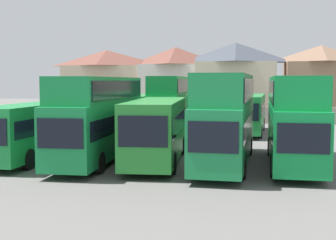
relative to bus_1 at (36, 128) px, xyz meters
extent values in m
plane|color=#605E5B|center=(7.34, 18.22, -1.87)|extent=(140.00, 140.00, 0.00)
cube|color=gray|center=(7.34, 25.76, -0.97)|extent=(56.00, 0.50, 1.80)
cube|color=#18833A|center=(0.00, 0.01, -0.06)|extent=(2.83, 10.17, 2.91)
cube|color=black|center=(0.00, 0.01, 0.29)|extent=(2.84, 9.37, 0.92)
cylinder|color=black|center=(1.03, -3.15, -1.32)|extent=(0.34, 1.11, 1.10)
cylinder|color=black|center=(1.25, 3.10, -1.32)|extent=(0.34, 1.11, 1.10)
cylinder|color=black|center=(-1.03, 3.18, -1.32)|extent=(0.34, 1.11, 1.10)
cube|color=#147D3D|center=(3.82, 0.13, 0.01)|extent=(2.56, 11.90, 3.04)
cube|color=black|center=(3.88, -5.83, 0.37)|extent=(2.15, 0.10, 1.37)
cube|color=black|center=(3.82, 0.13, 0.37)|extent=(2.59, 10.95, 0.96)
cube|color=#147D3D|center=(3.82, 0.42, 2.23)|extent=(2.50, 11.30, 1.41)
cube|color=black|center=(3.82, 0.42, 2.23)|extent=(2.59, 10.71, 0.99)
cylinder|color=black|center=(4.98, -3.54, -1.32)|extent=(0.31, 1.10, 1.10)
cylinder|color=black|center=(2.73, -3.56, -1.32)|extent=(0.31, 1.10, 1.10)
cylinder|color=black|center=(4.91, 3.82, -1.32)|extent=(0.31, 1.10, 1.10)
cylinder|color=black|center=(2.66, 3.80, -1.32)|extent=(0.31, 1.10, 1.10)
cube|color=#23802E|center=(7.23, -0.09, 0.07)|extent=(3.15, 10.25, 3.17)
cube|color=black|center=(7.53, -5.16, 0.45)|extent=(2.26, 0.21, 1.43)
cube|color=black|center=(7.23, -0.09, 0.45)|extent=(3.15, 9.44, 1.00)
cylinder|color=black|center=(8.60, -3.15, -1.32)|extent=(0.36, 1.12, 1.10)
cylinder|color=black|center=(6.23, -3.29, -1.32)|extent=(0.36, 1.12, 1.10)
cylinder|color=black|center=(8.23, 3.11, -1.32)|extent=(0.36, 1.12, 1.10)
cylinder|color=black|center=(5.87, 2.97, -1.32)|extent=(0.36, 1.12, 1.10)
cube|color=#177D41|center=(11.08, 0.04, -0.01)|extent=(3.15, 12.11, 3.01)
cube|color=black|center=(10.73, -5.96, 0.35)|extent=(2.16, 0.21, 1.35)
cube|color=black|center=(11.08, 0.04, 0.35)|extent=(3.13, 11.16, 0.95)
cube|color=#177D41|center=(11.10, 0.34, 2.28)|extent=(3.06, 11.51, 1.59)
cube|color=black|center=(11.10, 0.34, 2.28)|extent=(3.12, 10.92, 1.11)
cylinder|color=black|center=(12.00, -3.73, -1.32)|extent=(0.36, 1.12, 1.10)
cylinder|color=black|center=(9.74, -3.60, -1.32)|extent=(0.36, 1.12, 1.10)
cylinder|color=black|center=(12.43, 3.69, -1.32)|extent=(0.36, 1.12, 1.10)
cylinder|color=black|center=(10.17, 3.82, -1.32)|extent=(0.36, 1.12, 1.10)
cube|color=#10893D|center=(14.70, 0.08, -0.06)|extent=(2.85, 10.80, 2.91)
cube|color=black|center=(14.52, -5.30, 0.29)|extent=(2.19, 0.15, 1.31)
cube|color=black|center=(14.70, 0.08, 0.29)|extent=(2.86, 9.95, 0.92)
cube|color=#10893D|center=(14.71, 0.35, 2.17)|extent=(2.78, 10.26, 1.56)
cube|color=black|center=(14.71, 0.35, 2.17)|extent=(2.85, 9.73, 1.09)
cylinder|color=black|center=(15.73, -3.28, -1.32)|extent=(0.34, 1.11, 1.10)
cylinder|color=black|center=(13.44, -3.20, -1.32)|extent=(0.34, 1.11, 1.10)
cylinder|color=black|center=(15.95, 3.36, -1.32)|extent=(0.34, 1.11, 1.10)
cylinder|color=black|center=(13.67, 3.44, -1.32)|extent=(0.34, 1.11, 1.10)
cube|color=#227C33|center=(2.62, 15.76, -0.05)|extent=(3.12, 11.34, 2.93)
cube|color=black|center=(2.33, 10.14, 0.30)|extent=(2.25, 0.19, 1.32)
cube|color=black|center=(2.62, 15.76, 0.30)|extent=(3.11, 10.45, 0.92)
cylinder|color=black|center=(3.61, 12.23, -1.32)|extent=(0.36, 1.11, 1.10)
cylinder|color=black|center=(1.26, 12.35, -1.32)|extent=(0.36, 1.11, 1.10)
cylinder|color=black|center=(3.97, 19.18, -1.32)|extent=(0.36, 1.11, 1.10)
cylinder|color=black|center=(1.62, 19.30, -1.32)|extent=(0.36, 1.11, 1.10)
cube|color=#128036|center=(5.46, 15.49, 0.00)|extent=(2.87, 10.56, 3.04)
cube|color=black|center=(5.60, 10.23, 0.37)|extent=(2.27, 0.14, 1.37)
cube|color=black|center=(5.46, 15.49, 0.37)|extent=(2.89, 9.72, 0.96)
cube|color=#128036|center=(5.45, 15.76, 2.32)|extent=(2.81, 10.03, 1.60)
cube|color=black|center=(5.45, 15.76, 2.32)|extent=(2.88, 9.51, 1.12)
cylinder|color=black|center=(6.73, 12.27, -1.32)|extent=(0.33, 1.11, 1.10)
cylinder|color=black|center=(4.36, 12.21, -1.32)|extent=(0.33, 1.11, 1.10)
cylinder|color=black|center=(6.55, 18.78, -1.32)|extent=(0.33, 1.11, 1.10)
cylinder|color=black|center=(4.18, 18.71, -1.32)|extent=(0.33, 1.11, 1.10)
cube|color=#228C3D|center=(8.83, 15.90, 0.07)|extent=(2.55, 10.35, 3.17)
cube|color=black|center=(8.76, 10.72, 0.45)|extent=(2.12, 0.11, 1.43)
cube|color=black|center=(8.83, 15.90, 0.45)|extent=(2.57, 9.53, 1.00)
cylinder|color=black|center=(9.90, 12.69, -1.32)|extent=(0.31, 1.10, 1.10)
cylinder|color=black|center=(7.68, 12.71, -1.32)|extent=(0.31, 1.10, 1.10)
cylinder|color=black|center=(9.98, 19.08, -1.32)|extent=(0.31, 1.10, 1.10)
cylinder|color=black|center=(7.77, 19.11, -1.32)|extent=(0.31, 1.10, 1.10)
cube|color=#1B7B34|center=(12.52, 15.65, -0.01)|extent=(3.21, 10.54, 3.01)
cube|color=black|center=(12.14, 10.46, 0.35)|extent=(2.15, 0.24, 1.36)
cube|color=black|center=(12.52, 15.65, 0.35)|extent=(3.18, 9.71, 0.95)
cylinder|color=black|center=(13.40, 12.36, -1.32)|extent=(0.38, 1.12, 1.10)
cylinder|color=black|center=(11.16, 12.53, -1.32)|extent=(0.38, 1.12, 1.10)
cylinder|color=black|center=(13.88, 18.78, -1.32)|extent=(0.38, 1.12, 1.10)
cylinder|color=black|center=(11.64, 18.95, -1.32)|extent=(0.38, 1.12, 1.10)
cube|color=#C6B293|center=(-5.78, 34.18, 1.41)|extent=(10.46, 6.30, 6.57)
pyramid|color=brown|center=(-5.78, 34.18, 5.73)|extent=(10.98, 6.61, 2.06)
cube|color=silver|center=(3.31, 34.72, 1.46)|extent=(8.45, 7.89, 6.67)
pyramid|color=brown|center=(3.31, 34.72, 5.95)|extent=(8.87, 8.29, 2.32)
cube|color=beige|center=(11.07, 33.76, 1.58)|extent=(9.57, 7.50, 6.91)
pyramid|color=#3D424C|center=(11.07, 33.76, 6.27)|extent=(10.05, 7.87, 2.46)
cube|color=#9E7A60|center=(21.46, 34.42, 1.59)|extent=(8.60, 6.22, 6.92)
pyramid|color=brown|center=(21.46, 34.42, 6.08)|extent=(9.03, 6.53, 2.07)
camera|label=1|loc=(11.93, -25.58, 2.72)|focal=49.87mm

